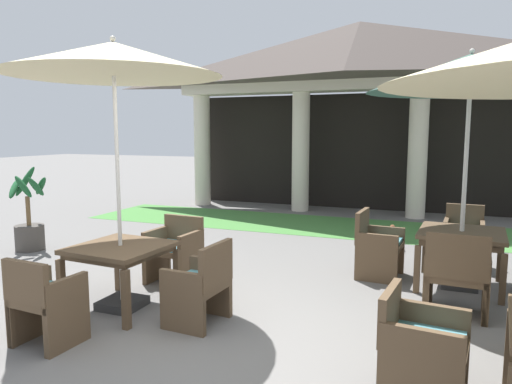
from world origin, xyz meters
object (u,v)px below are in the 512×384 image
at_px(terracotta_urn, 392,239).
at_px(patio_table_near_foreground, 461,238).
at_px(patio_chair_near_foreground_west, 377,246).
at_px(patio_chair_mid_right_west, 421,348).
at_px(patio_table_mid_left, 121,253).
at_px(patio_chair_mid_left_east, 200,286).
at_px(patio_chair_mid_left_north, 175,250).
at_px(patio_chair_near_foreground_south, 457,277).
at_px(potted_palm_left_edge, 29,226).
at_px(patio_chair_mid_left_south, 45,302).
at_px(patio_chair_near_foreground_north, 463,238).
at_px(patio_umbrella_mid_left, 113,62).
at_px(patio_umbrella_near_foreground, 471,74).

bearing_deg(terracotta_urn, patio_table_near_foreground, -59.64).
relative_size(patio_chair_near_foreground_west, patio_chair_mid_right_west, 1.12).
bearing_deg(terracotta_urn, patio_chair_near_foreground_west, -91.81).
height_order(patio_table_mid_left, patio_chair_mid_left_east, patio_chair_mid_left_east).
bearing_deg(patio_chair_near_foreground_west, patio_chair_mid_left_north, -59.86).
distance_m(patio_chair_near_foreground_south, potted_palm_left_edge, 6.56).
bearing_deg(terracotta_urn, patio_chair_mid_left_north, -131.70).
height_order(patio_chair_mid_left_south, potted_palm_left_edge, potted_palm_left_edge).
relative_size(patio_table_near_foreground, potted_palm_left_edge, 0.76).
bearing_deg(patio_chair_near_foreground_west, patio_chair_near_foreground_north, 134.88).
xyz_separation_m(patio_chair_mid_left_south, patio_chair_mid_right_west, (3.25, 0.33, -0.02)).
relative_size(patio_umbrella_mid_left, potted_palm_left_edge, 2.10).
bearing_deg(patio_chair_mid_left_east, patio_umbrella_near_foreground, -44.82).
xyz_separation_m(patio_chair_near_foreground_south, terracotta_urn, (-0.91, 2.71, -0.26)).
bearing_deg(patio_umbrella_mid_left, patio_chair_near_foreground_south, 17.76).
relative_size(patio_umbrella_mid_left, patio_chair_mid_left_east, 3.46).
bearing_deg(patio_chair_near_foreground_west, patio_table_near_foreground, 90.00).
bearing_deg(patio_table_near_foreground, terracotta_urn, 120.36).
height_order(patio_umbrella_near_foreground, patio_table_mid_left, patio_umbrella_near_foreground).
bearing_deg(patio_umbrella_mid_left, patio_chair_mid_left_south, -93.81).
relative_size(patio_chair_near_foreground_north, patio_chair_mid_left_east, 1.04).
distance_m(patio_umbrella_near_foreground, patio_table_mid_left, 4.62).
height_order(patio_table_mid_left, patio_chair_mid_right_west, patio_chair_mid_right_west).
bearing_deg(patio_chair_near_foreground_north, patio_chair_mid_left_south, 52.76).
height_order(patio_table_near_foreground, potted_palm_left_edge, potted_palm_left_edge).
relative_size(patio_table_near_foreground, patio_chair_near_foreground_north, 1.20).
xyz_separation_m(patio_umbrella_near_foreground, patio_chair_mid_right_west, (-0.37, -2.84, -2.26)).
distance_m(patio_umbrella_mid_left, patio_chair_mid_left_north, 2.49).
relative_size(patio_chair_near_foreground_north, patio_table_mid_left, 0.88).
bearing_deg(patio_umbrella_mid_left, terracotta_urn, 56.17).
height_order(patio_chair_near_foreground_north, patio_chair_mid_left_south, patio_chair_near_foreground_north).
bearing_deg(patio_table_mid_left, patio_chair_mid_left_north, 86.19).
bearing_deg(potted_palm_left_edge, patio_table_mid_left, -27.36).
height_order(patio_chair_near_foreground_north, patio_chair_mid_right_west, patio_chair_near_foreground_north).
xyz_separation_m(patio_chair_near_foreground_south, patio_chair_mid_left_north, (-3.40, -0.09, -0.01)).
relative_size(patio_umbrella_near_foreground, patio_chair_mid_left_south, 3.52).
xyz_separation_m(patio_chair_mid_left_north, terracotta_urn, (2.50, 2.80, -0.24)).
height_order(patio_table_near_foreground, patio_chair_near_foreground_south, patio_chair_near_foreground_south).
relative_size(patio_table_mid_left, patio_umbrella_mid_left, 0.34).
distance_m(patio_umbrella_near_foreground, potted_palm_left_edge, 7.01).
bearing_deg(patio_chair_near_foreground_west, patio_chair_mid_left_south, -34.47).
height_order(patio_chair_near_foreground_west, patio_chair_mid_right_west, patio_chair_near_foreground_west).
height_order(patio_table_near_foreground, patio_chair_near_foreground_west, patio_chair_near_foreground_west).
xyz_separation_m(patio_chair_near_foreground_south, patio_chair_mid_left_south, (-3.54, -2.13, -0.02)).
xyz_separation_m(patio_table_mid_left, patio_chair_mid_left_north, (0.07, 1.02, -0.20)).
bearing_deg(patio_chair_near_foreground_west, patio_chair_near_foreground_south, 44.95).
relative_size(patio_table_near_foreground, patio_umbrella_mid_left, 0.36).
xyz_separation_m(patio_chair_near_foreground_north, patio_chair_mid_left_east, (-2.59, -3.25, -0.03)).
bearing_deg(terracotta_urn, patio_chair_mid_left_east, -111.51).
bearing_deg(terracotta_urn, potted_palm_left_edge, -158.35).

